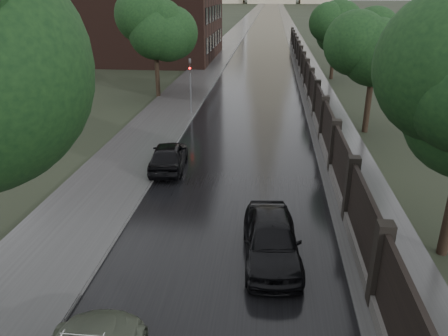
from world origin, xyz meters
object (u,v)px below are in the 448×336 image
at_px(tree_right_b, 375,53).
at_px(tree_right_c, 336,28).
at_px(car_right_near, 271,239).
at_px(traffic_light, 190,81).
at_px(tree_left_far, 155,33).
at_px(hatchback_left, 169,156).

relative_size(tree_right_b, tree_right_c, 1.00).
bearing_deg(tree_right_b, car_right_near, -111.51).
distance_m(tree_right_c, traffic_light, 19.26).
height_order(tree_left_far, hatchback_left, tree_left_far).
relative_size(tree_left_far, traffic_light, 1.85).
bearing_deg(tree_left_far, tree_right_b, -27.30).
xyz_separation_m(tree_left_far, traffic_light, (3.70, -5.01, -2.84)).
distance_m(tree_right_b, traffic_light, 12.44).
bearing_deg(tree_left_far, hatchback_left, -74.10).
height_order(tree_left_far, car_right_near, tree_left_far).
bearing_deg(tree_left_far, traffic_light, -53.53).
distance_m(tree_left_far, tree_right_c, 18.45).
bearing_deg(car_right_near, traffic_light, 103.56).
xyz_separation_m(tree_right_c, traffic_light, (-11.80, -15.01, -2.55)).
xyz_separation_m(tree_left_far, tree_right_b, (15.50, -8.00, -0.29)).
bearing_deg(car_right_near, tree_left_far, 108.07).
relative_size(tree_left_far, hatchback_left, 1.77).
distance_m(traffic_light, car_right_near, 18.98).
distance_m(tree_right_b, hatchback_left, 14.02).
height_order(tree_right_b, tree_right_c, same).
height_order(tree_right_c, car_right_near, tree_right_c).
relative_size(hatchback_left, car_right_near, 0.92).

